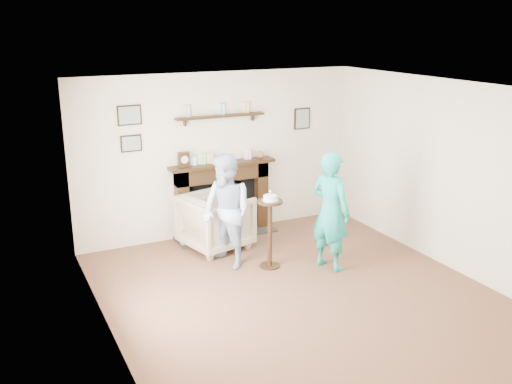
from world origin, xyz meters
The scene contains 6 objects.
ground centered at (0.00, 0.00, 0.00)m, with size 5.00×5.00×0.00m, color brown.
room_shell centered at (0.00, 0.69, 1.62)m, with size 4.54×5.02×2.52m.
armchair centered at (-0.32, 1.90, 0.00)m, with size 0.87×0.89×0.81m, color tan.
man centered at (-0.44, 1.22, 0.00)m, with size 0.75×0.59×1.55m, color silver.
woman centered at (0.77, 0.56, 0.00)m, with size 0.59×0.38×1.61m, color #1FAEB2.
pedestal_table centered at (0.07, 0.94, 0.66)m, with size 0.34×0.34×1.08m.
Camera 1 is at (-3.25, -5.40, 3.20)m, focal length 40.00 mm.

